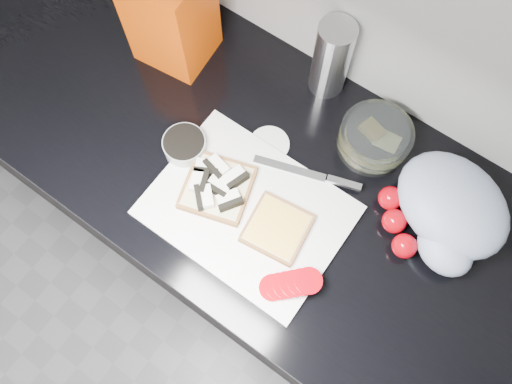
# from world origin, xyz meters

# --- Properties ---
(base_cabinet) EXTENTS (3.50, 0.60, 0.86)m
(base_cabinet) POSITION_xyz_m (0.00, 1.20, 0.43)
(base_cabinet) COLOR black
(base_cabinet) RESTS_ON ground
(countertop) EXTENTS (3.50, 0.64, 0.04)m
(countertop) POSITION_xyz_m (0.00, 1.20, 0.88)
(countertop) COLOR black
(countertop) RESTS_ON base_cabinet
(cutting_board) EXTENTS (0.40, 0.30, 0.01)m
(cutting_board) POSITION_xyz_m (-0.05, 1.10, 0.91)
(cutting_board) COLOR white
(cutting_board) RESTS_ON countertop
(bread_left) EXTENTS (0.18, 0.18, 0.04)m
(bread_left) POSITION_xyz_m (-0.13, 1.10, 0.93)
(bread_left) COLOR beige
(bread_left) RESTS_ON cutting_board
(bread_right) EXTENTS (0.14, 0.14, 0.02)m
(bread_right) POSITION_xyz_m (0.03, 1.10, 0.92)
(bread_right) COLOR beige
(bread_right) RESTS_ON cutting_board
(tomato_slices) EXTENTS (0.12, 0.12, 0.03)m
(tomato_slices) POSITION_xyz_m (0.11, 1.02, 0.93)
(tomato_slices) COLOR #A8030D
(tomato_slices) RESTS_ON cutting_board
(knife) EXTENTS (0.23, 0.09, 0.01)m
(knife) POSITION_xyz_m (0.04, 1.25, 0.92)
(knife) COLOR #B9B9BD
(knife) RESTS_ON cutting_board
(seed_tub) EXTENTS (0.09, 0.09, 0.05)m
(seed_tub) POSITION_xyz_m (-0.24, 1.13, 0.93)
(seed_tub) COLOR #A3A8A8
(seed_tub) RESTS_ON countertop
(tub_lid) EXTENTS (0.09, 0.09, 0.01)m
(tub_lid) POSITION_xyz_m (-0.10, 1.25, 0.90)
(tub_lid) COLOR white
(tub_lid) RESTS_ON countertop
(glass_bowl) EXTENTS (0.16, 0.16, 0.07)m
(glass_bowl) POSITION_xyz_m (0.09, 1.38, 0.93)
(glass_bowl) COLOR silver
(glass_bowl) RESTS_ON countertop
(bread_bag) EXTENTS (0.17, 0.16, 0.25)m
(bread_bag) POSITION_xyz_m (-0.42, 1.33, 1.02)
(bread_bag) COLOR red
(bread_bag) RESTS_ON countertop
(steel_canister) EXTENTS (0.08, 0.08, 0.19)m
(steel_canister) POSITION_xyz_m (-0.08, 1.46, 1.00)
(steel_canister) COLOR silver
(steel_canister) RESTS_ON countertop
(grocery_bag) EXTENTS (0.30, 0.28, 0.11)m
(grocery_bag) POSITION_xyz_m (0.30, 1.32, 0.95)
(grocery_bag) COLOR #A4B4CA
(grocery_bag) RESTS_ON countertop
(whole_tomatoes) EXTENTS (0.13, 0.12, 0.05)m
(whole_tomatoes) POSITION_xyz_m (0.22, 1.25, 0.93)
(whole_tomatoes) COLOR #A8030D
(whole_tomatoes) RESTS_ON countertop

